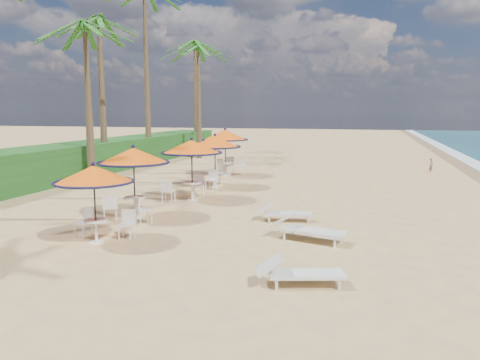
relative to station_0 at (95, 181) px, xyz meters
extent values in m
plane|color=tan|center=(4.96, -0.33, -1.73)|extent=(160.00, 160.00, 0.00)
cube|color=#194716|center=(-8.54, 10.67, -0.83)|extent=(3.00, 40.00, 1.80)
cylinder|color=black|center=(0.00, -0.06, -0.64)|extent=(0.05, 0.05, 2.17)
cone|color=orange|center=(0.00, -0.06, 0.21)|extent=(2.17, 2.17, 0.47)
torus|color=#111133|center=(0.00, -0.06, -0.01)|extent=(2.17, 2.17, 0.07)
sphere|color=#111133|center=(0.00, -0.06, 0.48)|extent=(0.11, 0.11, 0.11)
cylinder|color=white|center=(0.00, -0.06, -1.08)|extent=(0.66, 0.66, 0.04)
cylinder|color=white|center=(0.00, -0.06, -1.40)|extent=(0.08, 0.08, 0.66)
cylinder|color=black|center=(-0.40, 2.96, -0.52)|extent=(0.05, 0.05, 2.41)
cone|color=orange|center=(-0.40, 2.96, 0.42)|extent=(2.41, 2.41, 0.52)
torus|color=#111133|center=(-0.40, 2.96, 0.18)|extent=(2.41, 2.41, 0.07)
sphere|color=#111133|center=(-0.40, 2.96, 0.73)|extent=(0.13, 0.13, 0.13)
cylinder|color=white|center=(-0.40, 2.96, -1.01)|extent=(0.73, 0.73, 0.04)
cylinder|color=white|center=(-0.40, 2.96, -1.36)|extent=(0.08, 0.08, 0.73)
cylinder|color=black|center=(0.35, 6.42, -0.49)|extent=(0.05, 0.05, 2.47)
cone|color=orange|center=(0.35, 6.42, 0.48)|extent=(2.47, 2.47, 0.54)
torus|color=#111133|center=(0.35, 6.42, 0.23)|extent=(2.47, 2.47, 0.08)
sphere|color=#111133|center=(0.35, 6.42, 0.79)|extent=(0.13, 0.13, 0.13)
cylinder|color=white|center=(0.35, 6.42, -0.99)|extent=(0.75, 0.75, 0.04)
cylinder|color=white|center=(0.35, 6.42, -1.35)|extent=(0.09, 0.09, 0.75)
cylinder|color=black|center=(0.23, 9.74, -0.50)|extent=(0.05, 0.05, 2.46)
cone|color=orange|center=(0.23, 9.74, 0.47)|extent=(2.46, 2.46, 0.53)
torus|color=#111133|center=(0.23, 9.74, 0.22)|extent=(2.46, 2.46, 0.07)
sphere|color=#111133|center=(0.23, 9.74, 0.78)|extent=(0.13, 0.13, 0.13)
cylinder|color=white|center=(0.23, 9.74, -1.00)|extent=(0.75, 0.75, 0.04)
cylinder|color=white|center=(0.23, 9.74, -1.35)|extent=(0.09, 0.09, 0.75)
cylinder|color=black|center=(-0.47, 13.66, -0.44)|extent=(0.06, 0.06, 2.57)
cone|color=orange|center=(-0.47, 13.66, 0.57)|extent=(2.57, 2.57, 0.56)
torus|color=#111133|center=(-0.47, 13.66, 0.31)|extent=(2.57, 2.57, 0.08)
sphere|color=#111133|center=(-0.47, 13.66, 0.89)|extent=(0.13, 0.13, 0.13)
cylinder|color=white|center=(-0.47, 13.66, -0.96)|extent=(0.78, 0.78, 0.04)
cylinder|color=white|center=(-0.47, 13.66, -1.33)|extent=(0.09, 0.09, 0.78)
cube|color=white|center=(6.04, -1.73, -1.47)|extent=(1.67, 0.98, 0.06)
cube|color=white|center=(5.29, -1.95, -1.26)|extent=(0.66, 0.70, 0.39)
cube|color=white|center=(6.04, -1.73, -1.61)|extent=(0.06, 0.06, 0.22)
cube|color=white|center=(5.78, 1.67, -1.43)|extent=(1.93, 1.12, 0.07)
cube|color=white|center=(4.90, 1.91, -1.19)|extent=(0.76, 0.80, 0.45)
cube|color=white|center=(5.78, 1.67, -1.60)|extent=(0.06, 0.06, 0.26)
cube|color=white|center=(4.73, 3.89, -1.47)|extent=(1.63, 0.84, 0.06)
cube|color=white|center=(3.96, 3.75, -1.27)|extent=(0.61, 0.65, 0.39)
cube|color=white|center=(4.73, 3.89, -1.62)|extent=(0.05, 0.05, 0.22)
cone|color=brown|center=(-6.33, 9.58, 2.09)|extent=(0.44, 0.44, 7.63)
sphere|color=#1F5518|center=(-6.33, 9.58, 5.90)|extent=(0.56, 0.56, 0.56)
cone|color=brown|center=(-7.61, 12.95, 2.54)|extent=(0.44, 0.44, 8.53)
sphere|color=#1F5518|center=(-7.61, 12.95, 6.81)|extent=(0.56, 0.56, 0.56)
cone|color=brown|center=(-7.42, 18.25, 3.99)|extent=(0.44, 0.44, 11.42)
cone|color=brown|center=(-5.27, 22.49, 2.36)|extent=(0.44, 0.44, 8.18)
sphere|color=#1F5518|center=(-5.27, 22.49, 6.45)|extent=(0.56, 0.56, 0.56)
cone|color=brown|center=(-7.31, 27.27, 2.92)|extent=(0.44, 0.44, 9.28)
sphere|color=#1F5518|center=(-7.31, 27.27, 7.56)|extent=(0.56, 0.56, 0.56)
imported|color=#895C45|center=(10.85, 18.42, -1.28)|extent=(0.30, 0.38, 0.89)
camera|label=1|loc=(7.17, -11.14, 1.93)|focal=35.00mm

